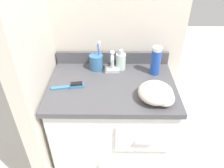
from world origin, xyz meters
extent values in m
plane|color=beige|center=(0.00, 0.00, 0.00)|extent=(6.00, 6.00, 0.00)
cube|color=beige|center=(0.00, 0.30, 1.10)|extent=(0.91, 0.08, 2.20)
cube|color=beige|center=(-0.42, 0.00, 1.10)|extent=(0.08, 0.59, 2.20)
cube|color=white|center=(0.00, 0.00, 0.37)|extent=(0.70, 0.47, 0.75)
cube|color=white|center=(-0.17, -0.24, 0.34)|extent=(0.34, 0.02, 0.60)
cube|color=white|center=(0.18, -0.24, 0.58)|extent=(0.31, 0.02, 0.18)
cube|color=silver|center=(0.18, -0.26, 0.58)|extent=(0.10, 0.02, 0.01)
cube|color=#4C4C51|center=(0.00, 0.00, 0.76)|extent=(0.73, 0.51, 0.03)
ellipsoid|color=#46464B|center=(0.00, 0.00, 0.67)|extent=(0.32, 0.23, 0.21)
cylinder|color=silver|center=(0.00, 0.00, 0.57)|extent=(0.03, 0.03, 0.01)
cube|color=#4C4C51|center=(0.00, 0.24, 0.82)|extent=(0.73, 0.02, 0.08)
cube|color=silver|center=(0.00, 0.15, 0.79)|extent=(0.09, 0.06, 0.02)
cylinder|color=silver|center=(0.00, 0.15, 0.84)|extent=(0.02, 0.02, 0.08)
cylinder|color=silver|center=(0.00, 0.12, 0.88)|extent=(0.02, 0.06, 0.02)
sphere|color=silver|center=(0.00, 0.16, 0.90)|extent=(0.03, 0.03, 0.03)
cylinder|color=teal|center=(-0.10, 0.17, 0.82)|extent=(0.08, 0.08, 0.10)
cylinder|color=blue|center=(-0.08, 0.18, 0.86)|extent=(0.02, 0.01, 0.17)
cube|color=white|center=(-0.08, 0.18, 0.95)|extent=(0.01, 0.02, 0.03)
cylinder|color=silver|center=(0.05, 0.18, 0.83)|extent=(0.06, 0.06, 0.10)
cylinder|color=silver|center=(0.05, 0.18, 0.89)|extent=(0.03, 0.03, 0.03)
cylinder|color=silver|center=(0.05, 0.16, 0.91)|extent=(0.01, 0.03, 0.01)
cylinder|color=#234CB2|center=(0.26, 0.12, 0.85)|extent=(0.06, 0.06, 0.16)
cylinder|color=white|center=(0.26, 0.12, 0.94)|extent=(0.06, 0.06, 0.02)
cube|color=teal|center=(-0.29, -0.04, 0.78)|extent=(0.11, 0.04, 0.01)
cube|color=teal|center=(-0.20, -0.03, 0.78)|extent=(0.08, 0.05, 0.02)
cube|color=black|center=(-0.20, -0.03, 0.80)|extent=(0.07, 0.04, 0.01)
ellipsoid|color=beige|center=(0.23, -0.13, 0.82)|extent=(0.18, 0.19, 0.09)
ellipsoid|color=silver|center=(0.27, -0.16, 0.81)|extent=(0.11, 0.13, 0.06)
camera|label=1|loc=(0.01, -1.03, 1.51)|focal=35.00mm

